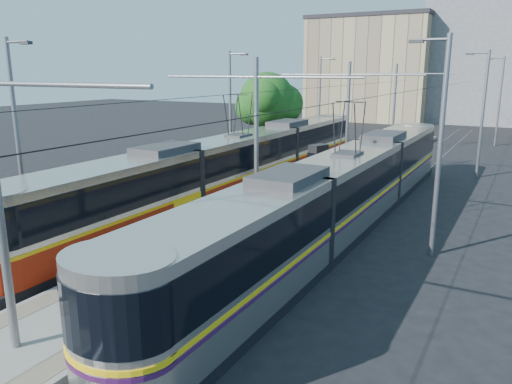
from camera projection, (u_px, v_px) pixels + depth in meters
The scene contains 13 objects.
ground at pixel (132, 294), 15.48m from camera, with size 160.00×160.00×0.00m, color black.
platform at pixel (329, 184), 29.90m from camera, with size 4.00×50.00×0.30m, color gray.
tactile_strip_left at pixel (306, 179), 30.55m from camera, with size 0.70×50.00×0.01m, color gray.
tactile_strip_right at pixel (352, 184), 29.19m from camera, with size 0.70×50.00×0.01m, color gray.
rails at pixel (329, 186), 29.94m from camera, with size 8.71×70.00×0.03m.
tram_left at pixel (239, 165), 27.40m from camera, with size 2.43×30.98×5.50m.
tram_right at pixel (346, 188), 21.37m from camera, with size 2.43×29.01×5.50m.
catenary at pixel (312, 114), 26.44m from camera, with size 9.20×70.00×7.00m.
street_lamps at pixel (353, 111), 32.35m from camera, with size 15.18×38.22×8.00m.
shelter at pixel (318, 165), 28.18m from camera, with size 0.97×1.25×2.41m.
tree at pixel (271, 101), 37.10m from camera, with size 4.58×4.24×6.66m.
building_left at pixel (373, 69), 69.55m from camera, with size 16.32×12.24×13.93m.
building_centre at pixel (503, 56), 65.07m from camera, with size 18.36×14.28×17.11m.
Camera 1 is at (10.27, -10.65, 6.77)m, focal length 35.00 mm.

